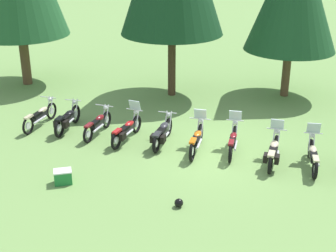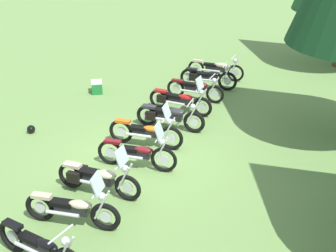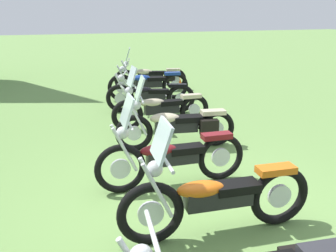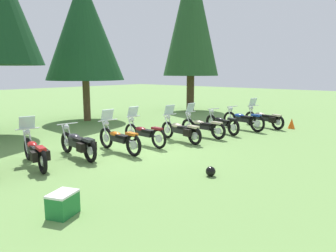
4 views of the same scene
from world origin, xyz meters
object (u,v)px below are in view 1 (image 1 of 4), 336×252
(motorcycle_3, at_px, (126,129))
(motorcycle_5, at_px, (197,139))
(motorcycle_4, at_px, (162,133))
(motorcycle_8, at_px, (313,155))
(motorcycle_1, at_px, (67,119))
(dropped_helmet, at_px, (179,203))
(picnic_cooler, at_px, (63,177))
(motorcycle_6, at_px, (233,141))
(motorcycle_0, at_px, (40,115))
(motorcycle_2, at_px, (98,124))
(motorcycle_7, at_px, (273,151))

(motorcycle_3, distance_m, motorcycle_5, 2.68)
(motorcycle_4, height_order, motorcycle_8, motorcycle_8)
(motorcycle_1, distance_m, dropped_helmet, 6.96)
(motorcycle_4, height_order, picnic_cooler, motorcycle_4)
(motorcycle_8, bearing_deg, motorcycle_1, 80.39)
(motorcycle_6, bearing_deg, dropped_helmet, 163.37)
(motorcycle_0, height_order, motorcycle_2, motorcycle_0)
(picnic_cooler, distance_m, dropped_helmet, 3.80)
(motorcycle_2, xyz_separation_m, motorcycle_3, (1.19, -0.39, 0.01))
(motorcycle_2, xyz_separation_m, motorcycle_7, (6.44, -1.45, 0.01))
(motorcycle_5, height_order, motorcycle_8, motorcycle_5)
(motorcycle_2, distance_m, motorcycle_6, 5.15)
(motorcycle_2, bearing_deg, motorcycle_1, 89.85)
(motorcycle_4, bearing_deg, picnic_cooler, 149.42)
(motorcycle_7, bearing_deg, picnic_cooler, 119.07)
(motorcycle_1, height_order, motorcycle_4, motorcycle_1)
(motorcycle_2, relative_size, motorcycle_4, 0.96)
(motorcycle_3, bearing_deg, motorcycle_7, -87.07)
(motorcycle_8, xyz_separation_m, dropped_helmet, (-4.03, -3.05, -0.31))
(motorcycle_0, bearing_deg, motorcycle_7, -91.96)
(motorcycle_5, distance_m, motorcycle_7, 2.67)
(motorcycle_0, relative_size, motorcycle_1, 1.05)
(motorcycle_3, height_order, motorcycle_4, motorcycle_3)
(motorcycle_1, xyz_separation_m, motorcycle_4, (3.85, -0.74, -0.01))
(motorcycle_2, xyz_separation_m, motorcycle_6, (5.08, -0.81, 0.02))
(motorcycle_0, xyz_separation_m, motorcycle_4, (5.02, -0.96, 0.00))
(motorcycle_0, bearing_deg, motorcycle_2, -90.84)
(motorcycle_8, height_order, picnic_cooler, motorcycle_8)
(motorcycle_5, height_order, motorcycle_6, motorcycle_5)
(motorcycle_3, bearing_deg, motorcycle_2, 86.20)
(motorcycle_5, bearing_deg, motorcycle_3, 84.69)
(motorcycle_2, relative_size, motorcycle_3, 0.95)
(motorcycle_3, distance_m, motorcycle_8, 6.61)
(motorcycle_0, bearing_deg, dropped_helmet, -119.24)
(motorcycle_8, bearing_deg, dropped_helmet, 128.83)
(motorcycle_3, xyz_separation_m, motorcycle_4, (1.35, -0.08, -0.00))
(motorcycle_3, xyz_separation_m, dropped_helmet, (2.48, -4.20, -0.33))
(motorcycle_5, bearing_deg, motorcycle_1, 82.66)
(motorcycle_0, bearing_deg, motorcycle_8, -90.96)
(motorcycle_1, bearing_deg, motorcycle_0, 84.74)
(motorcycle_4, relative_size, picnic_cooler, 3.44)
(motorcycle_0, xyz_separation_m, motorcycle_3, (3.67, -0.88, 0.01))
(motorcycle_4, bearing_deg, motorcycle_0, 86.70)
(motorcycle_5, xyz_separation_m, motorcycle_8, (3.88, -0.65, -0.02))
(motorcycle_3, xyz_separation_m, motorcycle_8, (6.51, -1.15, -0.01))
(motorcycle_1, xyz_separation_m, dropped_helmet, (4.98, -4.85, -0.33))
(motorcycle_7, distance_m, dropped_helmet, 4.20)
(motorcycle_6, bearing_deg, motorcycle_0, 84.08)
(motorcycle_7, bearing_deg, motorcycle_5, 87.18)
(motorcycle_3, relative_size, dropped_helmet, 8.92)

